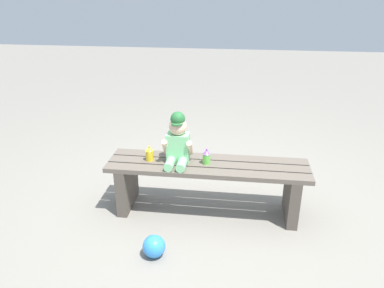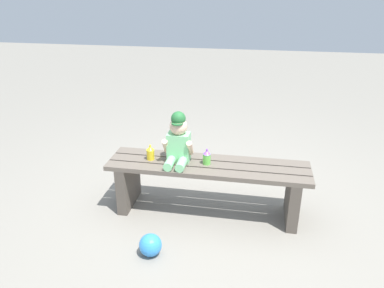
{
  "view_description": "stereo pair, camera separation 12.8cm",
  "coord_description": "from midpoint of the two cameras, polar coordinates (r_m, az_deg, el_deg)",
  "views": [
    {
      "loc": [
        0.21,
        -2.58,
        1.72
      ],
      "look_at": [
        -0.12,
        -0.05,
        0.61
      ],
      "focal_mm": 34.9,
      "sensor_mm": 36.0,
      "label": 1
    },
    {
      "loc": [
        0.34,
        -2.56,
        1.72
      ],
      "look_at": [
        -0.12,
        -0.05,
        0.61
      ],
      "focal_mm": 34.9,
      "sensor_mm": 36.0,
      "label": 2
    }
  ],
  "objects": [
    {
      "name": "sippy_cup_right",
      "position": [
        2.86,
        3.56,
        -1.99
      ],
      "size": [
        0.06,
        0.06,
        0.12
      ],
      "color": "#66CC4C",
      "rests_on": "park_bench"
    },
    {
      "name": "sippy_cup_left",
      "position": [
        2.94,
        -5.13,
        -1.32
      ],
      "size": [
        0.06,
        0.06,
        0.12
      ],
      "color": "yellow",
      "rests_on": "park_bench"
    },
    {
      "name": "toy_ball",
      "position": [
        2.63,
        -4.93,
        -15.15
      ],
      "size": [
        0.16,
        0.16,
        0.16
      ],
      "primitive_type": "sphere",
      "color": "#338CE5",
      "rests_on": "ground_plane"
    },
    {
      "name": "ground_plane",
      "position": [
        3.1,
        3.52,
        -10.17
      ],
      "size": [
        16.0,
        16.0,
        0.0
      ],
      "primitive_type": "plane",
      "color": "gray"
    },
    {
      "name": "child_figure",
      "position": [
        2.84,
        -0.84,
        0.49
      ],
      "size": [
        0.23,
        0.27,
        0.4
      ],
      "color": "#7FCC8C",
      "rests_on": "park_bench"
    },
    {
      "name": "park_bench",
      "position": [
        2.95,
        3.66,
        -5.42
      ],
      "size": [
        1.56,
        0.38,
        0.43
      ],
      "color": "#60564C",
      "rests_on": "ground_plane"
    }
  ]
}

